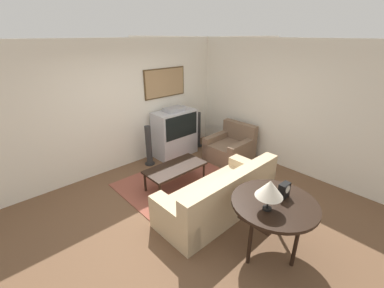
% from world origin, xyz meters
% --- Properties ---
extents(ground_plane, '(12.00, 12.00, 0.00)m').
position_xyz_m(ground_plane, '(0.00, 0.00, 0.00)').
color(ground_plane, brown).
extents(wall_back, '(12.00, 0.10, 2.70)m').
position_xyz_m(wall_back, '(0.02, 2.13, 1.36)').
color(wall_back, silver).
rests_on(wall_back, ground_plane).
extents(wall_right, '(0.06, 12.00, 2.70)m').
position_xyz_m(wall_right, '(2.63, 0.00, 1.35)').
color(wall_right, silver).
rests_on(wall_right, ground_plane).
extents(area_rug, '(2.14, 1.78, 0.01)m').
position_xyz_m(area_rug, '(0.39, 0.67, 0.01)').
color(area_rug, brown).
rests_on(area_rug, ground_plane).
extents(tv, '(1.02, 0.54, 1.20)m').
position_xyz_m(tv, '(1.20, 1.77, 0.57)').
color(tv, '#B7B7BC').
rests_on(tv, ground_plane).
extents(couch, '(2.12, 0.90, 0.83)m').
position_xyz_m(couch, '(0.32, -0.48, 0.30)').
color(couch, '#CCB289').
rests_on(couch, ground_plane).
extents(armchair, '(0.96, 0.92, 0.82)m').
position_xyz_m(armchair, '(2.02, 0.69, 0.27)').
color(armchair, brown).
rests_on(armchair, ground_plane).
extents(coffee_table, '(1.18, 0.57, 0.43)m').
position_xyz_m(coffee_table, '(0.28, 0.63, 0.39)').
color(coffee_table, black).
rests_on(coffee_table, ground_plane).
extents(console_table, '(1.10, 1.10, 0.80)m').
position_xyz_m(console_table, '(0.20, -1.50, 0.73)').
color(console_table, black).
rests_on(console_table, ground_plane).
extents(table_lamp, '(0.33, 0.33, 0.40)m').
position_xyz_m(table_lamp, '(0.00, -1.51, 1.09)').
color(table_lamp, black).
rests_on(table_lamp, console_table).
extents(mantel_clock, '(0.17, 0.10, 0.20)m').
position_xyz_m(mantel_clock, '(0.38, -1.51, 0.90)').
color(mantel_clock, black).
rests_on(mantel_clock, console_table).
extents(speaker_tower_left, '(0.23, 0.23, 0.92)m').
position_xyz_m(speaker_tower_left, '(0.43, 1.76, 0.43)').
color(speaker_tower_left, black).
rests_on(speaker_tower_left, ground_plane).
extents(speaker_tower_right, '(0.23, 0.23, 0.92)m').
position_xyz_m(speaker_tower_right, '(1.96, 1.76, 0.43)').
color(speaker_tower_right, black).
rests_on(speaker_tower_right, ground_plane).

